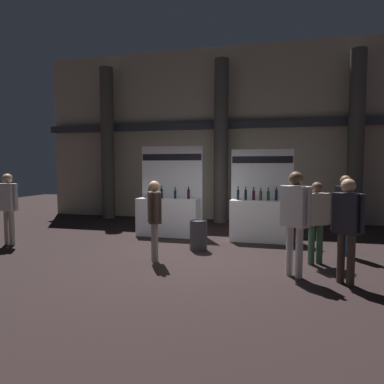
# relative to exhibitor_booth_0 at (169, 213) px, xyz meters

# --- Properties ---
(ground_plane) EXTENTS (26.73, 26.73, 0.00)m
(ground_plane) POSITION_rel_exhibitor_booth_0_xyz_m (1.02, -2.11, -0.62)
(ground_plane) COLOR black
(hall_colonnade) EXTENTS (13.36, 1.01, 6.00)m
(hall_colonnade) POSITION_rel_exhibitor_booth_0_xyz_m (1.02, 3.10, 2.34)
(hall_colonnade) COLOR tan
(hall_colonnade) RESTS_ON ground_plane
(exhibitor_booth_0) EXTENTS (1.76, 0.66, 2.46)m
(exhibitor_booth_0) POSITION_rel_exhibitor_booth_0_xyz_m (0.00, 0.00, 0.00)
(exhibitor_booth_0) COLOR white
(exhibitor_booth_0) RESTS_ON ground_plane
(exhibitor_booth_1) EXTENTS (1.60, 0.66, 2.34)m
(exhibitor_booth_1) POSITION_rel_exhibitor_booth_0_xyz_m (2.49, -0.09, -0.00)
(exhibitor_booth_1) COLOR white
(exhibitor_booth_1) RESTS_ON ground_plane
(trash_bin) EXTENTS (0.39, 0.39, 0.68)m
(trash_bin) POSITION_rel_exhibitor_booth_0_xyz_m (1.17, -1.46, -0.28)
(trash_bin) COLOR #38383D
(trash_bin) RESTS_ON ground_plane
(visitor_0) EXTENTS (0.46, 0.42, 1.71)m
(visitor_0) POSITION_rel_exhibitor_booth_0_xyz_m (3.99, -3.10, 0.40)
(visitor_0) COLOR #47382D
(visitor_0) RESTS_ON ground_plane
(visitor_1) EXTENTS (0.52, 0.41, 1.60)m
(visitor_1) POSITION_rel_exhibitor_booth_0_xyz_m (3.63, -2.01, 0.33)
(visitor_1) COLOR #33563D
(visitor_1) RESTS_ON ground_plane
(visitor_2) EXTENTS (0.55, 0.26, 1.72)m
(visitor_2) POSITION_rel_exhibitor_booth_0_xyz_m (-3.39, -2.05, 0.41)
(visitor_2) COLOR #ADA393
(visitor_2) RESTS_ON ground_plane
(visitor_3) EXTENTS (0.38, 0.50, 1.62)m
(visitor_3) POSITION_rel_exhibitor_booth_0_xyz_m (0.52, -2.56, 0.34)
(visitor_3) COLOR #ADA393
(visitor_3) RESTS_ON ground_plane
(visitor_4) EXTENTS (0.51, 0.47, 1.82)m
(visitor_4) POSITION_rel_exhibitor_booth_0_xyz_m (3.20, -2.92, 0.49)
(visitor_4) COLOR silver
(visitor_4) RESTS_ON ground_plane
(visitor_5) EXTENTS (0.40, 0.42, 1.71)m
(visitor_5) POSITION_rel_exhibitor_booth_0_xyz_m (4.30, -1.11, 0.39)
(visitor_5) COLOR navy
(visitor_5) RESTS_ON ground_plane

